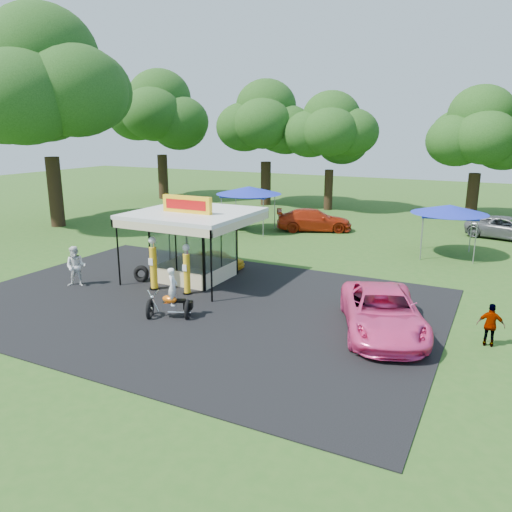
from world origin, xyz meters
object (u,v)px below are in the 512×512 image
object	(u,v)px
spectator_east_b	(491,325)
tent_west	(249,191)
pink_sedan	(382,312)
kiosk_car	(218,259)
tent_east	(450,210)
bg_car_d	(508,228)
spectator_west	(76,267)
motorcycle	(172,298)
gas_pump_left	(153,265)
a_frame_sign	(383,341)
gas_pump_right	(187,271)
bg_car_a	(217,216)
bg_car_b	(314,220)
gas_station_kiosk	(194,244)

from	to	relation	value
spectator_east_b	tent_west	bearing A→B (deg)	-42.15
pink_sedan	kiosk_car	bearing A→B (deg)	133.03
tent_east	bg_car_d	bearing A→B (deg)	64.94
tent_west	tent_east	size ratio (longest dim) A/B	1.08
spectator_west	tent_east	size ratio (longest dim) A/B	0.45
motorcycle	tent_east	bearing A→B (deg)	36.56
spectator_west	spectator_east_b	distance (m)	17.69
pink_sedan	gas_pump_left	bearing A→B (deg)	157.62
a_frame_sign	spectator_east_b	bearing A→B (deg)	47.62
gas_pump_right	tent_west	distance (m)	14.38
spectator_west	bg_car_a	size ratio (longest dim) A/B	0.41
bg_car_b	bg_car_d	distance (m)	12.99
gas_station_kiosk	bg_car_d	xyz separation A→B (m)	(13.55, 17.19, -1.05)
tent_west	spectator_west	bearing A→B (deg)	-94.58
bg_car_d	bg_car_a	bearing A→B (deg)	117.68
gas_pump_left	pink_sedan	world-z (taller)	gas_pump_left
kiosk_car	pink_sedan	distance (m)	10.84
a_frame_sign	spectator_east_b	world-z (taller)	spectator_east_b
a_frame_sign	spectator_east_b	xyz separation A→B (m)	(3.09, 2.36, 0.28)
a_frame_sign	kiosk_car	world-z (taller)	kiosk_car
bg_car_a	tent_west	distance (m)	3.71
spectator_east_b	tent_west	xyz separation A→B (m)	(-16.41, 13.49, 2.17)
kiosk_car	spectator_west	xyz separation A→B (m)	(-4.29, -5.73, 0.49)
motorcycle	bg_car_d	size ratio (longest dim) A/B	0.40
pink_sedan	a_frame_sign	bearing A→B (deg)	-97.06
pink_sedan	tent_west	xyz separation A→B (m)	(-12.86, 14.00, 2.13)
spectator_west	a_frame_sign	bearing A→B (deg)	-30.49
motorcycle	tent_east	xyz separation A→B (m)	(8.31, 15.30, 1.88)
gas_pump_left	gas_pump_right	world-z (taller)	gas_pump_left
bg_car_a	bg_car_b	world-z (taller)	bg_car_b
bg_car_a	gas_station_kiosk	bearing A→B (deg)	-152.99
a_frame_sign	tent_west	world-z (taller)	tent_west
gas_pump_left	kiosk_car	size ratio (longest dim) A/B	0.89
kiosk_car	tent_west	size ratio (longest dim) A/B	0.61
tent_west	a_frame_sign	bearing A→B (deg)	-49.94
gas_pump_left	tent_east	world-z (taller)	tent_east
tent_west	gas_pump_right	bearing A→B (deg)	-73.32
bg_car_b	kiosk_car	bearing A→B (deg)	150.89
gas_pump_right	bg_car_d	size ratio (longest dim) A/B	0.44
gas_station_kiosk	a_frame_sign	world-z (taller)	gas_station_kiosk
spectator_west	bg_car_d	bearing A→B (deg)	21.94
tent_east	spectator_east_b	bearing A→B (deg)	-76.91
tent_east	pink_sedan	bearing A→B (deg)	-92.89
a_frame_sign	pink_sedan	size ratio (longest dim) A/B	0.16
gas_pump_left	spectator_west	size ratio (longest dim) A/B	1.30
gas_pump_left	a_frame_sign	size ratio (longest dim) A/B	2.65
motorcycle	tent_east	size ratio (longest dim) A/B	0.50
spectator_east_b	bg_car_a	size ratio (longest dim) A/B	0.33
kiosk_car	tent_west	xyz separation A→B (m)	(-3.09, 9.32, 2.45)
gas_station_kiosk	pink_sedan	xyz separation A→B (m)	(9.77, -2.48, -0.98)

